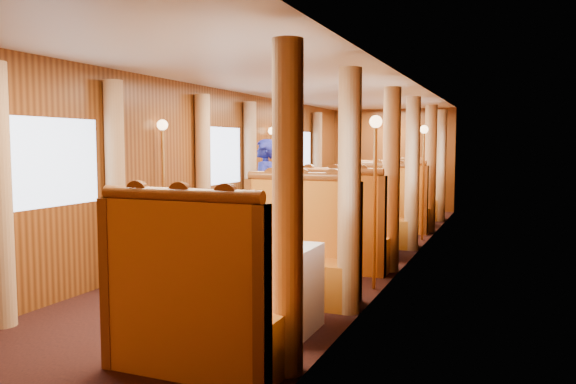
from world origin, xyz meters
The scene contains 47 objects.
floor centered at (0.00, 0.00, 0.00)m, with size 3.00×12.00×0.01m, color black, non-canonical shape.
ceiling centered at (0.00, 0.00, 2.50)m, with size 3.00×12.00×0.01m, color silver, non-canonical shape.
wall_far centered at (0.00, 6.00, 1.25)m, with size 3.00×2.50×0.01m, color brown, non-canonical shape.
wall_left centered at (-1.50, 0.00, 1.25)m, with size 12.00×2.50×0.01m, color brown, non-canonical shape.
wall_right centered at (1.50, 0.00, 1.25)m, with size 12.00×2.50×0.01m, color brown, non-canonical shape.
doorway_far centered at (0.00, 5.97, 1.00)m, with size 0.80×0.04×2.00m, color brown.
table_near centered at (0.75, -3.50, 0.38)m, with size 1.05×0.72×0.75m, color white.
banquette_near_fwd centered at (0.75, -4.51, 0.42)m, with size 1.30×0.55×1.34m.
banquette_near_aft centered at (0.75, -2.49, 0.42)m, with size 1.30×0.55×1.34m.
table_mid centered at (0.75, 0.00, 0.38)m, with size 1.05×0.72×0.75m, color white.
banquette_mid_fwd centered at (0.75, -1.01, 0.42)m, with size 1.30×0.55×1.34m.
banquette_mid_aft centered at (0.75, 1.01, 0.42)m, with size 1.30×0.55×1.34m.
table_far centered at (0.75, 3.50, 0.38)m, with size 1.05×0.72×0.75m, color white.
banquette_far_fwd centered at (0.75, 2.49, 0.42)m, with size 1.30×0.55×1.34m.
banquette_far_aft centered at (0.75, 4.51, 0.42)m, with size 1.30×0.55×1.34m.
tea_tray centered at (0.61, -3.51, 0.76)m, with size 0.34×0.26×0.01m, color silver.
teapot_left centered at (0.55, -3.63, 0.82)m, with size 0.17×0.13×0.14m, color silver, non-canonical shape.
teapot_right centered at (0.76, -3.61, 0.82)m, with size 0.17×0.13×0.14m, color silver, non-canonical shape.
teapot_back centered at (0.61, -3.40, 0.81)m, with size 0.15×0.11×0.12m, color silver, non-canonical shape.
fruit_plate centered at (1.04, -3.66, 0.77)m, with size 0.23×0.23×0.05m.
cup_inboard centered at (0.39, -3.40, 0.86)m, with size 0.08×0.08×0.26m.
cup_outboard centered at (0.48, -3.30, 0.86)m, with size 0.08×0.08×0.26m.
rose_vase_mid centered at (0.73, 0.02, 0.93)m, with size 0.06×0.06×0.36m.
rose_vase_far centered at (0.72, 3.51, 0.93)m, with size 0.06×0.06×0.36m.
window_left_near centered at (-1.49, -3.50, 1.45)m, with size 1.20×0.90×0.01m, color #98ADCC, non-canonical shape.
curtain_left_near_b centered at (-1.38, -2.72, 1.18)m, with size 0.22×0.22×2.35m, color tan.
window_right_near centered at (1.49, -3.50, 1.45)m, with size 1.20×0.90×0.01m, color #98ADCC, non-canonical shape.
curtain_right_near_a centered at (1.38, -4.28, 1.18)m, with size 0.22×0.22×2.35m, color tan.
curtain_right_near_b centered at (1.38, -2.72, 1.18)m, with size 0.22×0.22×2.35m, color tan.
window_left_mid centered at (-1.49, 0.00, 1.45)m, with size 1.20×0.90×0.01m, color #98ADCC, non-canonical shape.
curtain_left_mid_a centered at (-1.38, -0.78, 1.18)m, with size 0.22×0.22×2.35m, color tan.
curtain_left_mid_b centered at (-1.38, 0.78, 1.18)m, with size 0.22×0.22×2.35m, color tan.
window_right_mid centered at (1.49, 0.00, 1.45)m, with size 1.20×0.90×0.01m, color #98ADCC, non-canonical shape.
curtain_right_mid_a centered at (1.38, -0.78, 1.18)m, with size 0.22×0.22×2.35m, color tan.
curtain_right_mid_b centered at (1.38, 0.78, 1.18)m, with size 0.22×0.22×2.35m, color tan.
window_left_far centered at (-1.49, 3.50, 1.45)m, with size 1.20×0.90×0.01m, color #98ADCC, non-canonical shape.
curtain_left_far_a centered at (-1.38, 2.72, 1.18)m, with size 0.22×0.22×2.35m, color tan.
curtain_left_far_b centered at (-1.38, 4.28, 1.18)m, with size 0.22×0.22×2.35m, color tan.
window_right_far centered at (1.49, 3.50, 1.45)m, with size 1.20×0.90×0.01m, color #98ADCC, non-canonical shape.
curtain_right_far_a centered at (1.38, 2.72, 1.18)m, with size 0.22×0.22×2.35m, color tan.
curtain_right_far_b centered at (1.38, 4.28, 1.18)m, with size 0.22×0.22×2.35m, color tan.
sconce_left_fore centered at (-1.40, -1.75, 1.38)m, with size 0.14×0.14×1.95m.
sconce_right_fore centered at (1.40, -1.75, 1.38)m, with size 0.14×0.14×1.95m.
sconce_left_aft centered at (-1.40, 1.75, 1.38)m, with size 0.14×0.14×1.95m.
sconce_right_aft centered at (1.40, 1.75, 1.38)m, with size 0.14×0.14×1.95m.
steward centered at (-0.77, 0.00, 0.86)m, with size 0.62×0.41×1.71m, color navy.
passenger centered at (0.75, 0.76, 0.74)m, with size 0.40×0.44×0.76m.
Camera 1 is at (2.85, -7.89, 1.63)m, focal length 35.00 mm.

